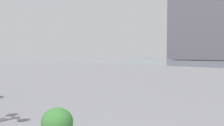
# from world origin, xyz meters

# --- Properties ---
(building_annex) EXTENTS (16.92, 10.02, 22.49)m
(building_annex) POSITION_xyz_m (21.62, -63.49, 10.22)
(building_annex) COLOR #5B5660
(building_annex) RESTS_ON ground
(shrub_wide) EXTENTS (0.68, 0.61, 0.58)m
(shrub_wide) POSITION_xyz_m (2.05, -1.17, 0.29)
(shrub_wide) COLOR #387533
(shrub_wide) RESTS_ON ground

